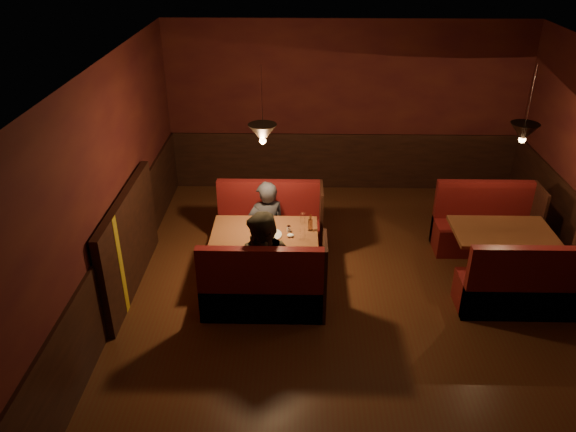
{
  "coord_description": "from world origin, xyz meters",
  "views": [
    {
      "loc": [
        -0.77,
        -5.68,
        4.3
      ],
      "look_at": [
        -0.91,
        0.58,
        0.95
      ],
      "focal_mm": 35.0,
      "sensor_mm": 36.0,
      "label": 1
    }
  ],
  "objects_px": {
    "main_table": "(266,242)",
    "diner_b": "(265,252)",
    "second_bench_near": "(520,290)",
    "main_bench_far": "(270,229)",
    "second_table": "(501,243)",
    "diner_a": "(266,209)",
    "second_bench_far": "(484,228)",
    "main_bench_near": "(264,292)"
  },
  "relations": [
    {
      "from": "diner_a",
      "to": "second_bench_near",
      "type": "bearing_deg",
      "value": 140.93
    },
    {
      "from": "diner_a",
      "to": "main_table",
      "type": "bearing_deg",
      "value": 75.16
    },
    {
      "from": "main_bench_near",
      "to": "diner_a",
      "type": "distance_m",
      "value": 1.39
    },
    {
      "from": "main_table",
      "to": "second_table",
      "type": "relative_size",
      "value": 1.07
    },
    {
      "from": "main_bench_far",
      "to": "diner_a",
      "type": "bearing_deg",
      "value": -100.93
    },
    {
      "from": "main_bench_far",
      "to": "second_bench_far",
      "type": "bearing_deg",
      "value": 1.62
    },
    {
      "from": "second_bench_far",
      "to": "diner_a",
      "type": "height_order",
      "value": "diner_a"
    },
    {
      "from": "main_table",
      "to": "diner_b",
      "type": "distance_m",
      "value": 0.74
    },
    {
      "from": "main_bench_near",
      "to": "second_table",
      "type": "distance_m",
      "value": 3.18
    },
    {
      "from": "main_table",
      "to": "main_bench_far",
      "type": "height_order",
      "value": "main_bench_far"
    },
    {
      "from": "second_bench_far",
      "to": "second_bench_near",
      "type": "distance_m",
      "value": 1.52
    },
    {
      "from": "main_bench_far",
      "to": "main_bench_near",
      "type": "relative_size",
      "value": 1.0
    },
    {
      "from": "second_table",
      "to": "second_bench_near",
      "type": "height_order",
      "value": "second_bench_near"
    },
    {
      "from": "main_bench_near",
      "to": "second_bench_far",
      "type": "xyz_separation_m",
      "value": [
        3.08,
        1.63,
        -0.0
      ]
    },
    {
      "from": "second_table",
      "to": "second_bench_far",
      "type": "xyz_separation_m",
      "value": [
        0.03,
        0.76,
        -0.21
      ]
    },
    {
      "from": "main_table",
      "to": "main_bench_near",
      "type": "bearing_deg",
      "value": -88.95
    },
    {
      "from": "second_bench_near",
      "to": "main_bench_near",
      "type": "bearing_deg",
      "value": -177.94
    },
    {
      "from": "main_bench_far",
      "to": "diner_b",
      "type": "distance_m",
      "value": 1.54
    },
    {
      "from": "main_bench_near",
      "to": "main_bench_far",
      "type": "bearing_deg",
      "value": 90.0
    },
    {
      "from": "second_bench_near",
      "to": "diner_b",
      "type": "distance_m",
      "value": 3.11
    },
    {
      "from": "main_table",
      "to": "second_table",
      "type": "xyz_separation_m",
      "value": [
        3.07,
        0.1,
        -0.03
      ]
    },
    {
      "from": "main_bench_near",
      "to": "second_bench_near",
      "type": "height_order",
      "value": "main_bench_near"
    },
    {
      "from": "main_bench_far",
      "to": "second_bench_far",
      "type": "xyz_separation_m",
      "value": [
        3.08,
        0.09,
        -0.0
      ]
    },
    {
      "from": "second_table",
      "to": "diner_a",
      "type": "bearing_deg",
      "value": 171.8
    },
    {
      "from": "second_table",
      "to": "diner_b",
      "type": "height_order",
      "value": "diner_b"
    },
    {
      "from": "main_bench_far",
      "to": "second_bench_far",
      "type": "distance_m",
      "value": 3.08
    },
    {
      "from": "main_bench_far",
      "to": "diner_b",
      "type": "height_order",
      "value": "diner_b"
    },
    {
      "from": "main_table",
      "to": "main_bench_far",
      "type": "distance_m",
      "value": 0.81
    },
    {
      "from": "main_table",
      "to": "second_bench_far",
      "type": "distance_m",
      "value": 3.22
    },
    {
      "from": "main_table",
      "to": "diner_b",
      "type": "bearing_deg",
      "value": -87.36
    },
    {
      "from": "main_bench_far",
      "to": "diner_a",
      "type": "height_order",
      "value": "diner_a"
    },
    {
      "from": "main_bench_far",
      "to": "second_table",
      "type": "height_order",
      "value": "main_bench_far"
    },
    {
      "from": "second_table",
      "to": "diner_b",
      "type": "relative_size",
      "value": 0.76
    },
    {
      "from": "second_bench_far",
      "to": "diner_b",
      "type": "relative_size",
      "value": 0.84
    },
    {
      "from": "second_table",
      "to": "diner_a",
      "type": "distance_m",
      "value": 3.14
    },
    {
      "from": "second_bench_far",
      "to": "second_bench_near",
      "type": "xyz_separation_m",
      "value": [
        0.0,
        -1.52,
        0.0
      ]
    },
    {
      "from": "main_bench_near",
      "to": "second_table",
      "type": "bearing_deg",
      "value": 15.93
    },
    {
      "from": "main_bench_near",
      "to": "diner_b",
      "type": "bearing_deg",
      "value": 78.98
    },
    {
      "from": "second_bench_far",
      "to": "diner_a",
      "type": "xyz_separation_m",
      "value": [
        -3.13,
        -0.31,
        0.44
      ]
    },
    {
      "from": "main_bench_far",
      "to": "diner_b",
      "type": "bearing_deg",
      "value": -89.32
    },
    {
      "from": "second_bench_near",
      "to": "diner_b",
      "type": "xyz_separation_m",
      "value": [
        -3.07,
        -0.02,
        0.51
      ]
    },
    {
      "from": "main_table",
      "to": "second_table",
      "type": "bearing_deg",
      "value": 1.84
    }
  ]
}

